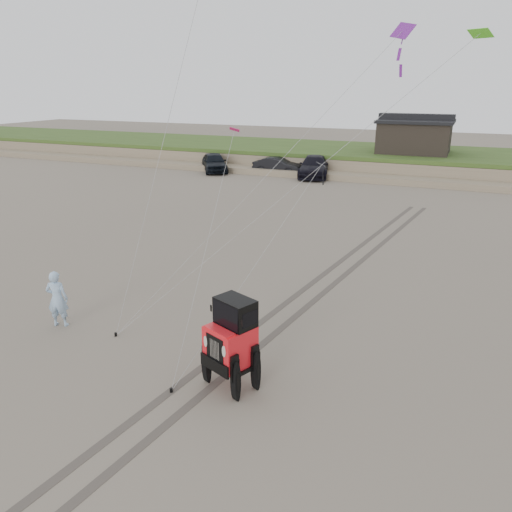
% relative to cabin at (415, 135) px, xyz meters
% --- Properties ---
extents(ground, '(160.00, 160.00, 0.00)m').
position_rel_cabin_xyz_m(ground, '(-2.00, -37.00, -3.24)').
color(ground, '#6B6054').
rests_on(ground, ground).
extents(dune_ridge, '(160.00, 14.25, 1.73)m').
position_rel_cabin_xyz_m(dune_ridge, '(-2.00, 0.50, -2.42)').
color(dune_ridge, '#7A6B54').
rests_on(dune_ridge, ground).
extents(cabin, '(6.40, 5.40, 3.35)m').
position_rel_cabin_xyz_m(cabin, '(0.00, 0.00, 0.00)').
color(cabin, black).
rests_on(cabin, dune_ridge).
extents(truck_a, '(4.43, 5.20, 1.68)m').
position_rel_cabin_xyz_m(truck_a, '(-16.43, -6.95, -2.40)').
color(truck_a, black).
rests_on(truck_a, ground).
extents(truck_b, '(4.38, 1.62, 1.43)m').
position_rel_cabin_xyz_m(truck_b, '(-10.75, -5.77, -2.52)').
color(truck_b, black).
rests_on(truck_b, ground).
extents(truck_c, '(3.62, 6.36, 1.74)m').
position_rel_cabin_xyz_m(truck_c, '(-7.40, -5.82, -2.37)').
color(truck_c, black).
rests_on(truck_c, ground).
extents(jeep, '(4.11, 5.71, 1.95)m').
position_rel_cabin_xyz_m(jeep, '(-0.31, -36.98, -2.26)').
color(jeep, red).
rests_on(jeep, ground).
extents(man, '(0.81, 0.67, 1.91)m').
position_rel_cabin_xyz_m(man, '(-7.00, -36.05, -2.28)').
color(man, '#87B3D0').
rests_on(man, ground).
extents(kite_flock, '(9.84, 6.14, 9.77)m').
position_rel_cabin_xyz_m(kite_flock, '(1.03, -27.76, 5.96)').
color(kite_flock, black).
rests_on(kite_flock, ground).
extents(stake_main, '(0.08, 0.08, 0.12)m').
position_rel_cabin_xyz_m(stake_main, '(-4.86, -35.95, -3.18)').
color(stake_main, black).
rests_on(stake_main, ground).
extents(stake_aux, '(0.08, 0.08, 0.12)m').
position_rel_cabin_xyz_m(stake_aux, '(-1.61, -37.87, -3.18)').
color(stake_aux, black).
rests_on(stake_aux, ground).
extents(tire_tracks, '(5.22, 29.74, 0.01)m').
position_rel_cabin_xyz_m(tire_tracks, '(0.00, -29.00, -3.23)').
color(tire_tracks, '#4C443D').
rests_on(tire_tracks, ground).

